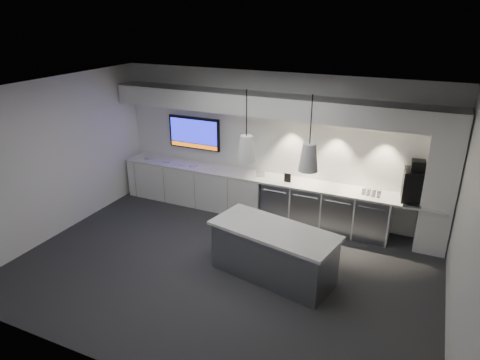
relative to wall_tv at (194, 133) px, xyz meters
The scene contains 28 objects.
floor 3.47m from the wall_tv, 52.18° to the right, with size 7.00×7.00×0.00m, color #2B2C2E.
ceiling 3.42m from the wall_tv, 52.18° to the right, with size 7.00×7.00×0.00m, color black.
wall_back 1.90m from the wall_tv, ahead, with size 7.00×7.00×0.00m, color white.
wall_front 5.30m from the wall_tv, 68.99° to the right, with size 7.00×7.00×0.00m, color white.
wall_left 2.92m from the wall_tv, 123.17° to the right, with size 7.00×7.00×0.00m, color white.
wall_right 5.93m from the wall_tv, 24.38° to the right, with size 7.00×7.00×0.00m, color white.
back_counter 2.04m from the wall_tv, ahead, with size 6.80×0.65×0.04m, color white.
left_base_cabinets 1.17m from the wall_tv, 61.19° to the right, with size 3.30×0.63×0.86m, color white.
fridge_unit_a 2.45m from the wall_tv, ahead, with size 0.60×0.61×0.85m, color gray.
fridge_unit_b 3.01m from the wall_tv, ahead, with size 0.60×0.61×0.85m, color gray.
fridge_unit_c 3.60m from the wall_tv, ahead, with size 0.60×0.61×0.85m, color gray.
fridge_unit_d 4.21m from the wall_tv, ahead, with size 0.60×0.61×0.85m, color gray.
backsplash 3.10m from the wall_tv, ahead, with size 4.60×0.03×1.30m, color white.
soffit 2.09m from the wall_tv, ahead, with size 6.90×0.60×0.40m, color white.
column 5.11m from the wall_tv, ahead, with size 0.55×0.55×2.60m, color white.
wall_tv is the anchor object (origin of this frame).
island 3.75m from the wall_tv, 39.54° to the right, with size 2.20×1.29×0.87m.
bin 2.93m from the wall_tv, 49.41° to the right, with size 0.35×0.35×0.49m, color gray.
coffee_machine 4.71m from the wall_tv, ahead, with size 0.46×0.63×0.76m.
sign_black 2.43m from the wall_tv, ahead, with size 0.14×0.02×0.18m, color black.
sign_white 1.87m from the wall_tv, 11.08° to the right, with size 0.18×0.02×0.14m, color white.
cup_cluster 4.02m from the wall_tv, ahead, with size 0.34×0.16×0.14m, color silver, non-canonical shape.
tray_a 1.28m from the wall_tv, 162.99° to the right, with size 0.16×0.16×0.03m, color #BABABA.
tray_b 0.90m from the wall_tv, 150.58° to the right, with size 0.16×0.16×0.03m, color #BABABA.
tray_c 0.75m from the wall_tv, 109.42° to the right, with size 0.16×0.16×0.03m, color #BABABA.
tray_d 0.74m from the wall_tv, 66.38° to the right, with size 0.16×0.16×0.03m, color #BABABA.
pendant_left 3.27m from the wall_tv, 45.12° to the right, with size 0.29×0.29×1.11m.
pendant_right 4.01m from the wall_tv, 35.02° to the right, with size 0.29×0.29×1.11m.
Camera 1 is at (2.86, -5.55, 4.14)m, focal length 32.00 mm.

